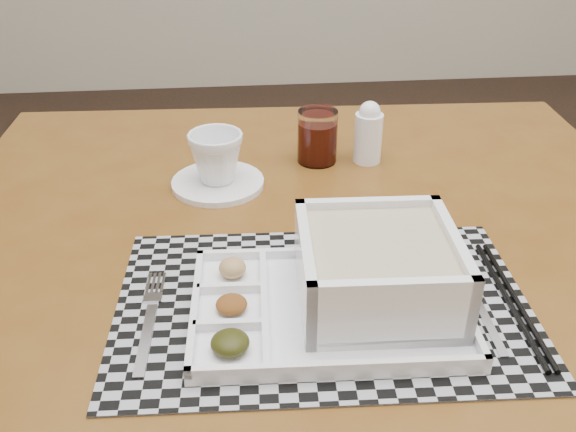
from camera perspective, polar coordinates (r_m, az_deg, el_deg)
The scene contains 11 objects.
floor at distance 1.88m, azimuth 10.09°, elevation -14.33°, with size 5.00×5.00×0.00m, color black.
dining_table at distance 0.92m, azimuth 1.90°, elevation -7.80°, with size 1.14×1.14×0.83m.
placemat at distance 0.79m, azimuth 3.11°, elevation -7.81°, with size 0.50×0.33×0.00m, color #9A9AA1.
serving_tray at distance 0.76m, azimuth 6.70°, elevation -5.74°, with size 0.33×0.23×0.10m.
fork at distance 0.78m, azimuth -12.25°, elevation -8.83°, with size 0.02×0.19×0.00m.
spoon at distance 0.85m, azimuth 15.69°, elevation -5.59°, with size 0.04×0.18×0.01m.
chopsticks at distance 0.83m, azimuth 19.35°, elevation -7.14°, with size 0.03×0.24×0.01m.
saucer at distance 1.05m, azimuth -6.25°, elevation 2.94°, with size 0.15×0.15×0.01m, color white.
cup at distance 1.03m, azimuth -6.39°, elevation 5.20°, with size 0.09×0.09×0.08m, color white.
juice_glass at distance 1.11m, azimuth 2.62°, elevation 6.90°, with size 0.07×0.07×0.09m.
creamer_bottle at distance 1.11m, azimuth 7.15°, elevation 7.32°, with size 0.05×0.05×0.11m.
Camera 1 is at (-0.44, -1.26, 1.32)m, focal length 40.00 mm.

